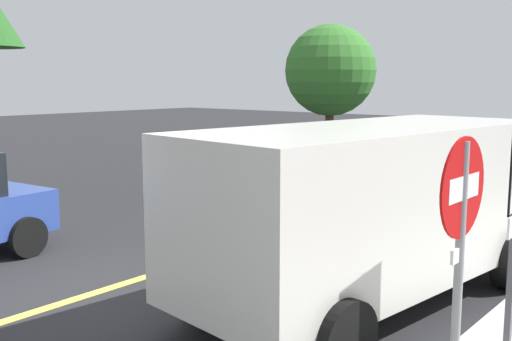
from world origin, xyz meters
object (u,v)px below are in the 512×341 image
(car_black_far_lane, at_px, (368,152))
(white_van, at_px, (372,202))
(stop_sign, at_px, (460,236))
(tree_centre_verge, at_px, (330,71))

(car_black_far_lane, bearing_deg, white_van, -150.25)
(stop_sign, xyz_separation_m, tree_centre_verge, (14.97, 10.90, 1.53))
(stop_sign, distance_m, tree_centre_verge, 18.58)
(car_black_far_lane, bearing_deg, tree_centre_verge, 42.85)
(tree_centre_verge, bearing_deg, car_black_far_lane, -137.15)
(stop_sign, height_order, tree_centre_verge, tree_centre_verge)
(stop_sign, relative_size, tree_centre_verge, 0.48)
(stop_sign, bearing_deg, tree_centre_verge, 36.04)
(stop_sign, bearing_deg, car_black_far_lane, 32.56)
(car_black_far_lane, relative_size, tree_centre_verge, 0.94)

